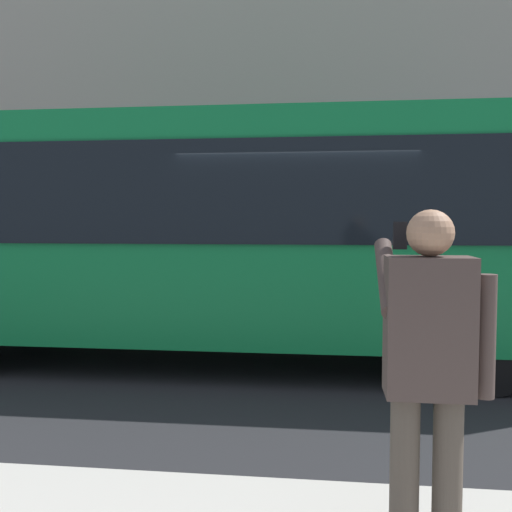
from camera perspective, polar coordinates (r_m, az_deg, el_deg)
name	(u,v)px	position (r m, az deg, el deg)	size (l,w,h in m)	color
ground_plane	(299,365)	(7.30, 4.34, -10.73)	(60.00, 60.00, 0.00)	#232326
building_facade_far	(314,43)	(14.49, 5.84, 20.33)	(28.00, 1.55, 12.00)	#A89E8E
red_bus	(218,230)	(7.31, -3.82, 2.63)	(9.05, 2.54, 3.08)	#0F7238
pedestrian_photographer	(429,360)	(2.87, 16.79, -9.84)	(0.53, 0.52, 1.70)	#4C4238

